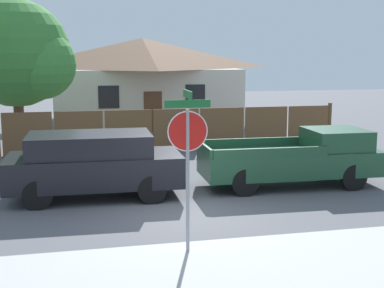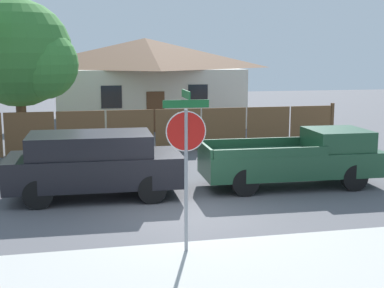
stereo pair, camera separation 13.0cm
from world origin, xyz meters
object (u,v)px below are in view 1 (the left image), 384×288
Objects in this scene: oak_tree at (21,56)px; house at (143,79)px; stop_sign at (188,144)px; orange_pickup at (297,158)px; red_suv at (94,163)px.

house is at bearing 53.58° from oak_tree.
house is 3.26× the size of stop_sign.
stop_sign reaches higher than orange_pickup.
stop_sign is (3.99, -12.19, -1.61)m from oak_tree.
orange_pickup is at bearing -43.12° from oak_tree.
house is at bearing 86.08° from stop_sign.
orange_pickup is at bearing 1.69° from red_suv.
oak_tree is 12.92m from stop_sign.
red_suv is 4.90m from stop_sign.
red_suv is at bearing 111.13° from stop_sign.
oak_tree reaches higher than red_suv.
stop_sign is (-4.27, -4.46, 1.33)m from orange_pickup.
stop_sign is at bearing -71.89° from oak_tree.
house is 1.73× the size of oak_tree.
house is 15.85m from orange_pickup.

